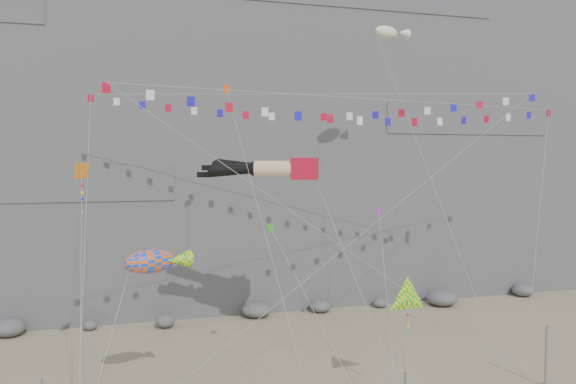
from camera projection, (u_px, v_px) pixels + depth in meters
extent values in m
cube|color=slate|center=(226.00, 61.00, 62.85)|extent=(80.00, 28.00, 50.00)
cylinder|color=gray|center=(546.00, 356.00, 34.46)|extent=(0.12, 0.12, 3.84)
cube|color=#B40B23|center=(305.00, 169.00, 37.50)|extent=(2.49, 2.88, 1.43)
cylinder|color=#E3B98D|center=(273.00, 169.00, 36.94)|extent=(2.64, 1.83, 1.06)
sphere|color=black|center=(255.00, 169.00, 37.03)|extent=(0.97, 0.97, 0.97)
cone|color=black|center=(233.00, 170.00, 37.13)|extent=(3.03, 1.82, 0.99)
cube|color=black|center=(204.00, 175.00, 37.29)|extent=(1.02, 0.72, 0.35)
cylinder|color=#E3B98D|center=(275.00, 168.00, 38.37)|extent=(2.64, 1.83, 1.06)
sphere|color=black|center=(257.00, 168.00, 38.45)|extent=(0.97, 0.97, 0.97)
cone|color=black|center=(237.00, 166.00, 38.55)|extent=(3.04, 1.83, 1.06)
cube|color=black|center=(209.00, 168.00, 38.69)|extent=(1.02, 0.72, 0.35)
cylinder|color=gray|center=(355.00, 287.00, 32.02)|extent=(0.03, 0.03, 18.55)
cylinder|color=gray|center=(222.00, 236.00, 33.21)|extent=(0.03, 0.03, 27.75)
cylinder|color=gray|center=(449.00, 235.00, 36.95)|extent=(0.03, 0.03, 20.50)
cube|color=gray|center=(525.00, 373.00, 36.55)|extent=(0.16, 0.16, 0.10)
cylinder|color=gray|center=(81.00, 298.00, 29.40)|extent=(0.03, 0.03, 14.45)
cylinder|color=gray|center=(116.00, 355.00, 27.88)|extent=(0.03, 0.03, 10.24)
cylinder|color=gray|center=(407.00, 372.00, 28.73)|extent=(0.03, 0.03, 8.96)
cylinder|color=gray|center=(441.00, 188.00, 39.43)|extent=(0.03, 0.03, 26.36)
cube|color=gray|center=(507.00, 380.00, 35.40)|extent=(0.16, 0.16, 0.10)
cylinder|color=gray|center=(265.00, 235.00, 33.60)|extent=(0.03, 0.03, 23.18)
cylinder|color=gray|center=(387.00, 303.00, 34.41)|extent=(0.03, 0.03, 16.53)
cylinder|color=gray|center=(321.00, 325.00, 30.77)|extent=(0.03, 0.03, 14.13)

